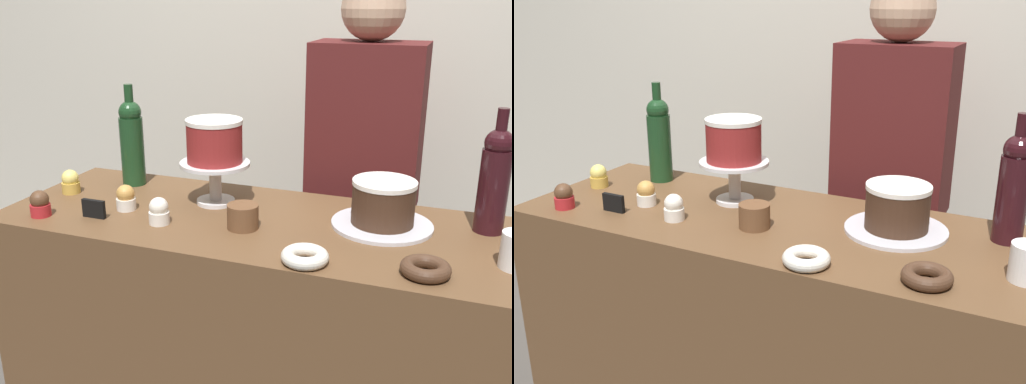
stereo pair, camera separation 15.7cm
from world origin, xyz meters
TOP-DOWN VIEW (x-y plane):
  - back_wall at (0.00, 0.85)m, footprint 6.00×0.05m
  - display_counter at (0.00, 0.00)m, footprint 1.44×0.54m
  - cake_stand_pedestal at (-0.16, 0.08)m, footprint 0.21×0.21m
  - white_layer_cake at (-0.16, 0.08)m, footprint 0.16×0.16m
  - silver_serving_platter at (0.33, 0.07)m, footprint 0.27×0.27m
  - chocolate_round_cake at (0.33, 0.07)m, footprint 0.17×0.17m
  - wine_bottle_green at (-0.49, 0.16)m, footprint 0.08×0.08m
  - wine_bottle_dark_red at (0.60, 0.14)m, footprint 0.08×0.08m
  - cupcake_lemon at (-0.62, 0.01)m, footprint 0.06×0.06m
  - cupcake_caramel at (-0.38, -0.06)m, footprint 0.06×0.06m
  - cupcake_chocolate at (-0.58, -0.19)m, footprint 0.06×0.06m
  - cupcake_vanilla at (-0.23, -0.12)m, footprint 0.06×0.06m
  - donut_chocolate at (0.47, -0.18)m, footprint 0.11×0.11m
  - donut_sugar at (0.20, -0.22)m, footprint 0.11×0.11m
  - cookie_stack at (-0.01, -0.07)m, footprint 0.08×0.08m
  - price_sign_chalkboard at (-0.43, -0.15)m, footprint 0.07×0.01m
  - barista_figure at (0.20, 0.49)m, footprint 0.36×0.22m

SIDE VIEW (x-z plane):
  - display_counter at x=0.00m, z-range 0.00..0.95m
  - barista_figure at x=0.20m, z-range 0.04..1.64m
  - silver_serving_platter at x=0.33m, z-range 0.95..0.96m
  - donut_chocolate at x=0.47m, z-range 0.95..0.98m
  - donut_sugar at x=0.20m, z-range 0.95..0.98m
  - price_sign_chalkboard at x=-0.43m, z-range 0.95..1.00m
  - cookie_stack at x=-0.01m, z-range 0.95..1.02m
  - cupcake_lemon at x=-0.62m, z-range 0.95..1.02m
  - cupcake_caramel at x=-0.38m, z-range 0.95..1.02m
  - cupcake_chocolate at x=-0.58m, z-range 0.95..1.02m
  - cupcake_vanilla at x=-0.23m, z-range 0.95..1.02m
  - chocolate_round_cake at x=0.33m, z-range 0.96..1.08m
  - cake_stand_pedestal at x=-0.16m, z-range 0.97..1.10m
  - wine_bottle_green at x=-0.49m, z-range 0.93..1.26m
  - wine_bottle_dark_red at x=0.60m, z-range 0.93..1.26m
  - white_layer_cake at x=-0.16m, z-range 1.08..1.20m
  - back_wall at x=0.00m, z-range 0.00..2.60m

